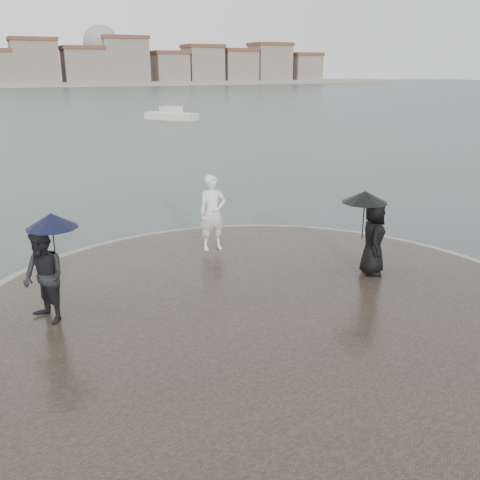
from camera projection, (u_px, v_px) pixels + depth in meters
ground at (386, 432)px, 7.54m from camera, size 400.00×400.00×0.00m
kerb_ring at (268, 321)px, 10.50m from camera, size 12.50×12.50×0.32m
quay_tip at (268, 320)px, 10.49m from camera, size 11.90×11.90×0.36m
statue at (213, 213)px, 13.76m from camera, size 0.75×0.52×1.96m
visitor_left at (45, 266)px, 9.76m from camera, size 1.21×1.11×2.04m
visitor_right at (371, 227)px, 12.03m from camera, size 1.22×1.11×1.95m
boats at (11, 133)px, 39.35m from camera, size 34.95×23.05×1.50m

